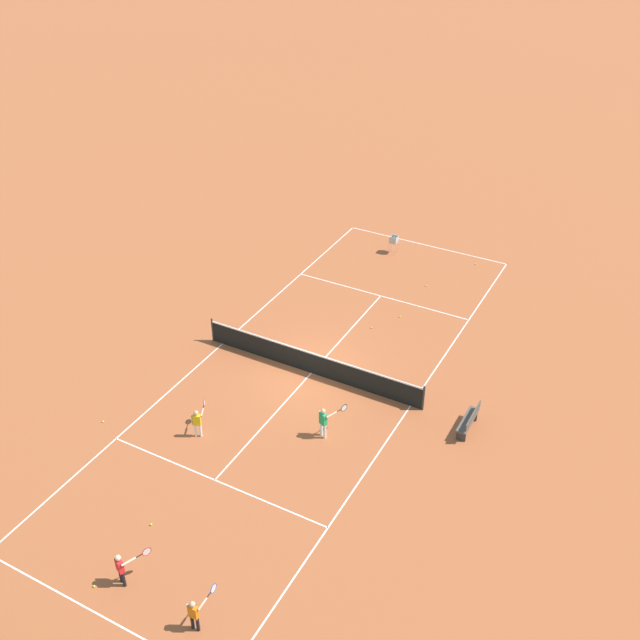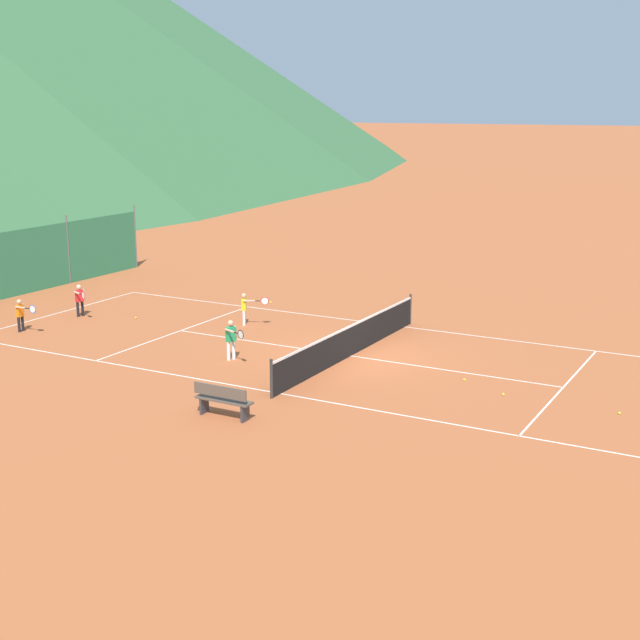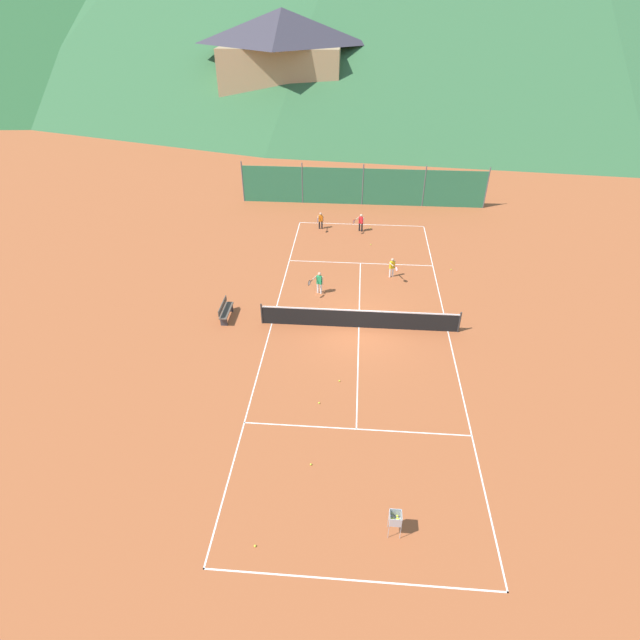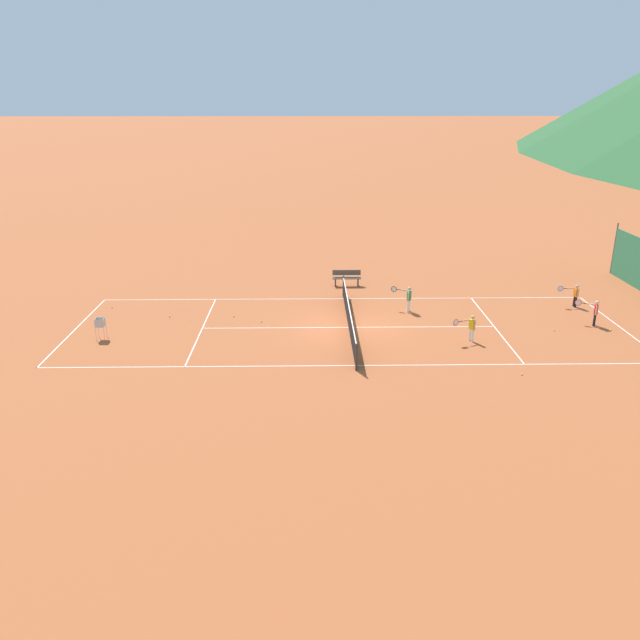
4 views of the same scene
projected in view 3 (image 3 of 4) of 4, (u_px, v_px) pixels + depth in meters
ground_plane at (359, 327)px, 23.25m from camera, size 600.00×600.00×0.00m
court_line_markings at (359, 327)px, 23.24m from camera, size 8.25×23.85×0.01m
tennis_net at (359, 318)px, 22.96m from camera, size 9.18×0.08×1.06m
windscreen_fence_far at (363, 187)px, 35.27m from camera, size 17.28×0.08×2.90m
player_far_baseline at (319, 282)px, 25.36m from camera, size 0.71×0.92×1.21m
player_near_baseline at (320, 220)px, 32.08m from camera, size 0.37×0.95×1.10m
player_far_service at (361, 222)px, 31.75m from camera, size 0.70×0.88×1.16m
player_near_service at (392, 267)px, 26.80m from camera, size 0.43×0.98×1.12m
tennis_ball_near_corner at (311, 464)px, 16.63m from camera, size 0.07×0.07×0.07m
tennis_ball_by_net_left at (339, 381)px, 20.09m from camera, size 0.07×0.07×0.07m
tennis_ball_service_box at (370, 228)px, 32.50m from camera, size 0.07×0.07×0.07m
tennis_ball_by_net_right at (319, 403)px, 19.04m from camera, size 0.07×0.07×0.07m
tennis_ball_alley_left at (255, 546)px, 14.23m from camera, size 0.07×0.07×0.07m
tennis_ball_alley_right at (371, 244)px, 30.46m from camera, size 0.07×0.07×0.07m
tennis_ball_mid_court at (451, 270)px, 27.82m from camera, size 0.07×0.07×0.07m
ball_hopper at (395, 519)px, 14.23m from camera, size 0.36×0.36×0.89m
courtside_bench at (225, 310)px, 23.62m from camera, size 0.36×1.50×0.84m
alpine_chalet at (284, 68)px, 52.02m from camera, size 13.00×10.00×11.20m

